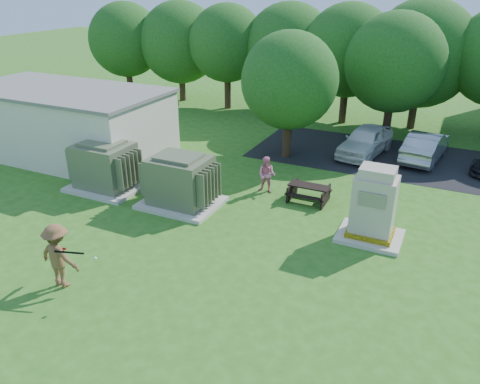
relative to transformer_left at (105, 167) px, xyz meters
The scene contains 14 objects.
ground 7.96m from the transformer_left, 34.70° to the right, with size 120.00×120.00×0.00m, color #2D6619.
service_building 5.19m from the transformer_left, 150.95° to the left, with size 10.00×5.00×3.20m, color beige.
service_building_roof 5.64m from the transformer_left, 150.95° to the left, with size 10.20×5.20×0.15m, color slate.
parking_strip 16.25m from the transformer_left, 33.69° to the left, with size 20.00×6.00×0.01m, color #232326.
transformer_left is the anchor object (origin of this frame).
transformer_right 3.70m from the transformer_left, ahead, with size 3.00×2.40×2.07m.
generator_cabinet 10.97m from the transformer_left, ahead, with size 2.14×1.75×2.61m.
picnic_table 8.51m from the transformer_left, 16.92° to the left, with size 1.61×1.21×0.69m.
batter 6.95m from the transformer_left, 60.34° to the right, with size 1.27×0.73×1.97m, color brown.
person_at_picnic 6.77m from the transformer_left, 21.89° to the left, with size 0.76×0.59×1.56m, color pink.
car_white 12.68m from the transformer_left, 44.90° to the left, with size 1.73×4.29×1.46m, color silver.
car_silver_a 15.14m from the transformer_left, 38.85° to the left, with size 1.49×4.27×1.41m, color #A3A4A8.
batting_equipment 7.32m from the transformer_left, 56.40° to the right, with size 1.32×0.31×0.10m.
tree_row 16.56m from the transformer_left, 59.50° to the left, with size 41.30×13.30×7.30m.
Camera 1 is at (6.45, -9.51, 8.15)m, focal length 35.00 mm.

